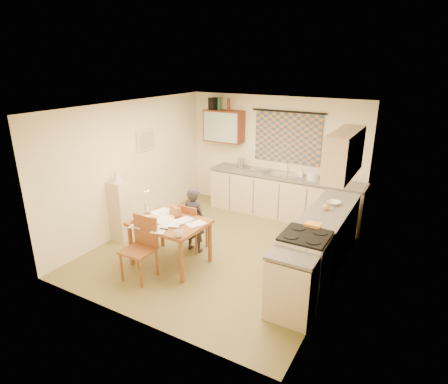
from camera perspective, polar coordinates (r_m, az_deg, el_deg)
The scene contains 44 objects.
floor at distance 6.78m, azimuth -0.23°, elevation -8.70°, with size 4.00×4.50×0.02m, color olive.
ceiling at distance 6.02m, azimuth -0.27°, elevation 12.95°, with size 4.00×4.50×0.02m, color white.
wall_back at distance 8.25m, azimuth 7.62°, elevation 5.68°, with size 4.00×0.02×2.50m, color #F5EAC1.
wall_front at distance 4.61m, azimuth -14.46°, elevation -6.15°, with size 4.00×0.02×2.50m, color #F5EAC1.
wall_left at distance 7.45m, azimuth -13.81°, elevation 3.79°, with size 0.02×4.50×2.50m, color #F5EAC1.
wall_right at distance 5.62m, azimuth 17.82°, elevation -1.73°, with size 0.02×4.50×2.50m, color #F5EAC1.
window_blind at distance 8.03m, azimuth 9.64°, elevation 8.11°, with size 1.45×0.03×1.05m, color #314E67.
curtain_rod at distance 7.92m, azimuth 9.81°, elevation 11.99°, with size 0.04×0.04×1.60m, color black.
wall_cabinet at distance 8.47m, azimuth -0.00°, elevation 10.00°, with size 0.90×0.34×0.70m, color #5C2615.
wall_cabinet_glass at distance 8.33m, azimuth -0.59°, elevation 9.84°, with size 0.84×0.02×0.64m, color #99B2A5.
upper_cabinet_right at distance 6.00m, azimuth 17.89°, elevation 5.59°, with size 0.34×1.30×0.70m, color #D2B48E.
framed_print at distance 7.61m, azimuth -11.81°, elevation 7.75°, with size 0.04×0.50×0.40m, color beige.
print_canvas at distance 7.59m, azimuth -11.66°, elevation 7.73°, with size 0.01×0.42×0.32m, color beige.
counter_back at distance 8.07m, azimuth 9.10°, elevation -0.65°, with size 3.30×0.62×0.92m.
counter_right at distance 6.05m, azimuth 14.26°, elevation -8.15°, with size 0.62×2.95×0.92m.
stove at distance 5.36m, azimuth 11.94°, elevation -11.20°, with size 0.65×0.65×1.00m.
sink at distance 7.94m, azimuth 9.10°, elevation 2.29°, with size 0.55×0.45×0.10m, color silver.
tap at distance 8.05m, azimuth 9.72°, elevation 3.82°, with size 0.03×0.03×0.28m, color silver.
dish_rack at distance 8.12m, azimuth 5.49°, elevation 3.34°, with size 0.35×0.30×0.06m, color silver.
kettle at distance 8.29m, azimuth 2.62°, elevation 4.39°, with size 0.18×0.18×0.24m, color silver.
mixing_bowl at distance 7.73m, azimuth 13.38°, elevation 2.44°, with size 0.24×0.24×0.16m, color white.
soap_bottle at distance 7.84m, azimuth 11.65°, elevation 2.99°, with size 0.09×0.09×0.20m, color white.
bowl at distance 6.49m, azimuth 16.38°, elevation -1.60°, with size 0.27×0.27×0.05m, color white.
orange_bag at distance 5.41m, azimuth 13.35°, elevation -5.24°, with size 0.22×0.16×0.12m, color gold.
fruit_orange at distance 6.20m, azimuth 15.24°, elevation -2.26°, with size 0.10×0.10×0.10m, color gold.
speaker at distance 8.54m, azimuth -1.57°, elevation 13.32°, with size 0.16×0.20×0.26m, color black.
bottle_green at distance 8.47m, azimuth -0.76°, elevation 13.28°, with size 0.07×0.07×0.26m, color #195926.
bottle_brown at distance 8.35m, azimuth 0.69°, elevation 13.19°, with size 0.07×0.07×0.26m, color #5C2615.
dining_table at distance 6.24m, azimuth -8.14°, elevation -7.55°, with size 1.20×0.93×0.75m.
chair_far at distance 6.67m, azimuth -4.79°, elevation -6.59°, with size 0.40×0.40×0.88m.
chair_near at distance 5.96m, azimuth -12.69°, elevation -10.07°, with size 0.45×0.45×0.98m.
person at distance 6.50m, azimuth -4.59°, elevation -4.22°, with size 0.43×0.29×1.17m, color black.
shelf_stand at distance 7.16m, azimuth -15.54°, elevation -2.80°, with size 0.32×0.30×1.13m, color #D2B48E.
lampshade at distance 6.94m, azimuth -16.04°, elevation 2.38°, with size 0.20×0.20×0.22m, color beige.
letter_rack at distance 6.25m, azimuth -7.44°, elevation -2.94°, with size 0.22×0.10×0.16m, color brown.
mug at distance 5.53m, azimuth -6.92°, elevation -6.31°, with size 0.16×0.16×0.10m, color white.
magazine at distance 6.19m, azimuth -13.12°, elevation -4.21°, with size 0.23×0.29×0.02m, color maroon.
book at distance 6.28m, azimuth -11.71°, elevation -3.76°, with size 0.19×0.26×0.02m, color gold.
orange_box at distance 6.09m, azimuth -12.44°, elevation -4.47°, with size 0.12×0.08×0.04m, color gold.
eyeglasses at distance 5.80m, azimuth -9.23°, elevation -5.61°, with size 0.13×0.04×0.02m, color black.
candle_holder at distance 6.40m, azimuth -11.71°, elevation -2.53°, with size 0.06×0.06×0.18m, color silver.
candle at distance 6.32m, azimuth -11.84°, elevation -0.89°, with size 0.02×0.02×0.22m, color white.
candle_flame at distance 6.27m, azimuth -11.48°, elevation 0.17°, with size 0.02×0.02×0.02m, color #FFCC66.
papers at distance 6.15m, azimuth -8.94°, elevation -4.08°, with size 1.17×0.97×0.02m.
Camera 1 is at (2.98, -5.19, 3.19)m, focal length 30.00 mm.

